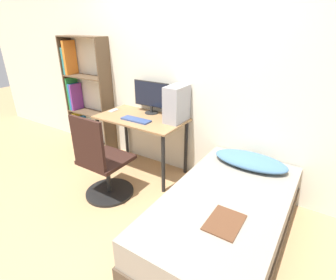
% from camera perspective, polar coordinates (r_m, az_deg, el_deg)
% --- Properties ---
extents(ground_plane, '(14.00, 14.00, 0.00)m').
position_cam_1_polar(ground_plane, '(2.71, -14.58, -19.10)').
color(ground_plane, tan).
extents(wall_back, '(8.00, 0.05, 2.50)m').
position_cam_1_polar(wall_back, '(3.20, 3.01, 13.88)').
color(wall_back, silver).
rests_on(wall_back, ground_plane).
extents(desk, '(1.10, 0.62, 0.75)m').
position_cam_1_polar(desk, '(3.30, -5.82, 3.06)').
color(desk, '#997047').
rests_on(desk, ground_plane).
extents(bookshelf, '(0.79, 0.25, 1.66)m').
position_cam_1_polar(bookshelf, '(4.26, -18.17, 9.13)').
color(bookshelf, brown).
rests_on(bookshelf, ground_plane).
extents(office_chair, '(0.55, 0.55, 0.99)m').
position_cam_1_polar(office_chair, '(2.96, -14.02, -5.83)').
color(office_chair, black).
rests_on(office_chair, ground_plane).
extents(bed, '(0.98, 1.80, 0.47)m').
position_cam_1_polar(bed, '(2.47, 12.11, -16.52)').
color(bed, '#4C3D2D').
rests_on(bed, ground_plane).
extents(pillow, '(0.74, 0.36, 0.11)m').
position_cam_1_polar(pillow, '(2.82, 17.47, -4.33)').
color(pillow, teal).
rests_on(pillow, bed).
extents(magazine, '(0.24, 0.32, 0.01)m').
position_cam_1_polar(magazine, '(2.07, 12.22, -17.11)').
color(magazine, '#56331E').
rests_on(magazine, bed).
extents(monitor, '(0.52, 0.17, 0.41)m').
position_cam_1_polar(monitor, '(3.35, -3.68, 9.55)').
color(monitor, black).
rests_on(monitor, desk).
extents(keyboard, '(0.38, 0.13, 0.02)m').
position_cam_1_polar(keyboard, '(3.16, -6.99, 4.38)').
color(keyboard, '#33477A').
rests_on(keyboard, desk).
extents(pc_tower, '(0.19, 0.33, 0.42)m').
position_cam_1_polar(pc_tower, '(3.06, 1.91, 7.86)').
color(pc_tower, '#99999E').
rests_on(pc_tower, desk).
extents(phone, '(0.07, 0.14, 0.01)m').
position_cam_1_polar(phone, '(3.57, -11.75, 6.34)').
color(phone, '#B7B7BC').
rests_on(phone, desk).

